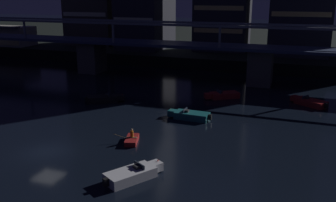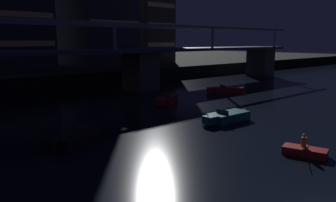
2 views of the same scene
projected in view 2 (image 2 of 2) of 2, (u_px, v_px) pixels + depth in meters
river_bridge at (33, 66)px, 37.31m from camera, size 96.71×6.40×9.38m
tower_central at (12, 1)px, 54.01m from camera, size 10.96×8.68×23.11m
tower_east_low at (148, 16)px, 74.36m from camera, size 8.27×9.73×21.42m
speedboat_near_center at (77, 137)px, 23.22m from camera, size 4.84×3.68×1.16m
speedboat_near_right at (226, 90)px, 45.46m from camera, size 4.78×3.83×1.16m
speedboat_mid_center at (166, 100)px, 37.94m from camera, size 4.77×3.84×1.16m
speedboat_mid_right at (227, 117)px, 29.27m from camera, size 5.22×1.97×1.16m
dinghy_with_paddler at (305, 151)px, 20.65m from camera, size 2.64×2.81×1.36m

